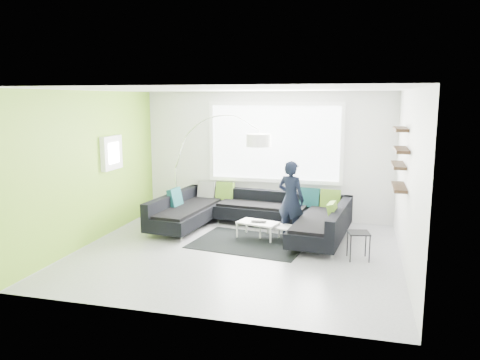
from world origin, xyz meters
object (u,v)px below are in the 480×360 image
(person, at_px, (291,199))
(arc_lamp, at_px, (176,168))
(coffee_table, at_px, (268,230))
(laptop, at_px, (258,222))
(sectional_sofa, at_px, (251,216))
(side_table, at_px, (358,246))

(person, bearing_deg, arc_lamp, 7.21)
(coffee_table, bearing_deg, laptop, -138.57)
(sectional_sofa, relative_size, coffee_table, 4.00)
(sectional_sofa, relative_size, side_table, 8.29)
(arc_lamp, bearing_deg, sectional_sofa, -8.11)
(side_table, xyz_separation_m, person, (-1.29, 1.00, 0.51))
(side_table, bearing_deg, coffee_table, 155.27)
(laptop, bearing_deg, sectional_sofa, 117.13)
(side_table, bearing_deg, arc_lamp, 157.32)
(person, height_order, laptop, person)
(arc_lamp, bearing_deg, person, -4.52)
(arc_lamp, relative_size, side_table, 4.96)
(laptop, bearing_deg, arc_lamp, 150.90)
(sectional_sofa, bearing_deg, arc_lamp, 168.76)
(sectional_sofa, bearing_deg, laptop, -52.37)
(sectional_sofa, bearing_deg, person, 0.96)
(side_table, distance_m, laptop, 1.98)
(person, relative_size, laptop, 4.87)
(coffee_table, relative_size, laptop, 3.17)
(side_table, bearing_deg, sectional_sofa, 152.86)
(arc_lamp, xyz_separation_m, side_table, (3.91, -1.63, -0.93))
(coffee_table, bearing_deg, person, 43.10)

